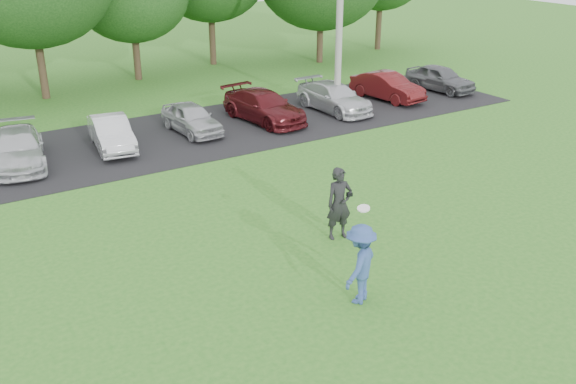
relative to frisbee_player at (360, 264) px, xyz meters
name	(u,v)px	position (x,y,z in m)	size (l,w,h in m)	color
ground	(372,299)	(0.29, -0.13, -0.91)	(100.00, 100.00, 0.00)	#296A1E
parking_lot	(155,140)	(0.29, 12.87, -0.90)	(32.00, 6.50, 0.03)	black
frisbee_player	(360,264)	(0.00, 0.00, 0.00)	(1.35, 1.17, 2.22)	#314D8B
camera_bystander	(339,204)	(1.42, 2.69, 0.06)	(0.77, 0.57, 1.93)	black
parked_cars	(167,123)	(0.77, 12.77, -0.29)	(30.70, 4.53, 1.25)	silver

